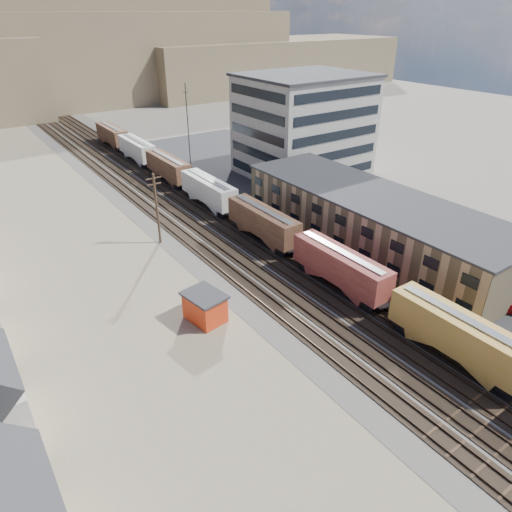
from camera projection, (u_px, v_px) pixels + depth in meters
ground at (470, 404)px, 37.72m from camera, size 300.00×300.00×0.00m
ballast_bed at (188, 211)px, 73.70m from camera, size 18.00×200.00×0.06m
dirt_yard at (82, 273)px, 56.44m from camera, size 24.00×180.00×0.03m
asphalt_lot at (352, 210)px, 73.99m from camera, size 26.00×120.00×0.04m
rail_tracks at (185, 211)px, 73.38m from camera, size 11.40×200.00×0.24m
freight_train at (234, 205)px, 68.69m from camera, size 3.00×119.74×4.46m
warehouse at (372, 220)px, 61.52m from camera, size 12.40×40.40×7.25m
office_tower at (304, 125)px, 86.94m from camera, size 22.60×18.60×18.45m
utility_pole_north at (157, 208)px, 61.15m from camera, size 2.20×0.32×10.00m
radio_mast at (189, 137)px, 79.58m from camera, size 1.20×0.16×18.00m
hills_north at (21, 59)px, 151.96m from camera, size 265.00×80.00×32.00m
maintenance_shed at (205, 307)px, 47.18m from camera, size 4.01×4.82×3.17m
parked_car_red at (506, 306)px, 48.93m from camera, size 3.66×4.12×1.35m
parked_car_blue at (270, 169)px, 90.62m from camera, size 5.48×4.23×1.38m
parked_car_far at (306, 156)px, 98.11m from camera, size 2.15×4.71×1.57m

